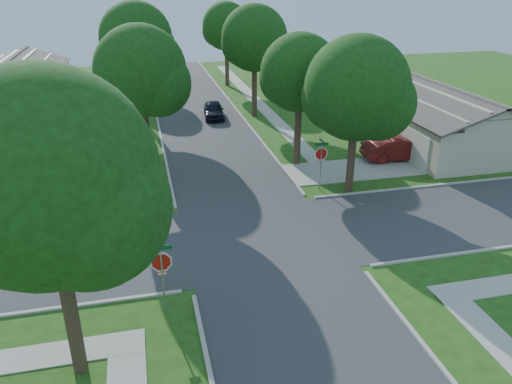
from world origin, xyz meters
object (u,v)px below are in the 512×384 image
at_px(tree_w_far, 135,36).
at_px(tree_sw_corner, 50,187).
at_px(tree_w_mid, 137,42).
at_px(car_curb_east, 214,110).
at_px(tree_e_near, 300,76).
at_px(house_ne_near, 438,122).
at_px(car_driveway, 399,148).
at_px(tree_e_mid, 255,41).
at_px(stop_sign_ne, 321,156).
at_px(tree_w_near, 142,75).
at_px(tree_ne_corner, 358,93).
at_px(car_curb_west, 158,75).
at_px(house_nw_far, 19,84).
at_px(tree_e_far, 227,28).
at_px(stop_sign_sw, 162,265).
at_px(house_ne_far, 342,75).

xyz_separation_m(tree_w_far, tree_sw_corner, (-2.78, -41.00, 0.76)).
bearing_deg(tree_w_mid, car_curb_east, 2.36).
bearing_deg(tree_e_near, house_ne_near, 10.04).
relative_size(tree_w_far, car_driveway, 1.67).
relative_size(tree_e_near, house_ne_near, 0.61).
bearing_deg(tree_e_mid, tree_e_near, -90.03).
distance_m(stop_sign_ne, tree_w_near, 11.07).
bearing_deg(tree_sw_corner, tree_e_mid, 66.47).
height_order(tree_sw_corner, tree_ne_corner, tree_sw_corner).
xyz_separation_m(tree_sw_corner, car_curb_west, (4.90, 45.55, -5.62)).
height_order(stop_sign_ne, tree_w_mid, tree_w_mid).
bearing_deg(car_curb_west, house_nw_far, 27.00).
height_order(tree_w_far, house_ne_near, tree_w_far).
height_order(tree_e_far, tree_ne_corner, tree_e_far).
relative_size(house_ne_near, car_curb_east, 3.35).
bearing_deg(car_curb_east, house_ne_near, -29.30).
bearing_deg(car_driveway, car_curb_east, 40.47).
height_order(tree_w_mid, tree_ne_corner, tree_w_mid).
bearing_deg(stop_sign_ne, tree_ne_corner, -16.55).
relative_size(tree_e_far, car_driveway, 1.81).
xyz_separation_m(tree_ne_corner, house_nw_far, (-22.35, 27.79, -4.08)).
relative_size(stop_sign_ne, tree_w_mid, 0.31).
relative_size(tree_e_far, tree_sw_corner, 0.91).
height_order(tree_e_near, house_ne_near, tree_e_near).
distance_m(tree_w_mid, car_curb_east, 8.23).
bearing_deg(tree_e_mid, tree_w_far, 125.90).
bearing_deg(tree_w_near, tree_w_mid, 89.98).
distance_m(tree_sw_corner, house_ne_near, 29.92).
distance_m(tree_w_near, car_curb_west, 30.13).
bearing_deg(tree_sw_corner, stop_sign_sw, 39.97).
bearing_deg(stop_sign_ne, tree_e_far, 89.90).
height_order(tree_w_near, car_driveway, tree_w_near).
bearing_deg(tree_e_far, tree_e_mid, -89.98).
bearing_deg(car_curb_east, tree_e_near, -68.40).
xyz_separation_m(house_ne_near, car_curb_west, (-18.53, 27.56, -0.87)).
relative_size(tree_w_mid, tree_ne_corner, 1.10).
relative_size(tree_e_far, car_curb_east, 2.15).
xyz_separation_m(stop_sign_sw, tree_ne_corner, (11.06, 8.91, 3.56)).
height_order(stop_sign_ne, tree_e_near, tree_e_near).
bearing_deg(stop_sign_ne, tree_w_near, 155.26).
relative_size(tree_e_mid, tree_sw_corner, 0.96).
height_order(stop_sign_ne, house_ne_far, house_ne_far).
height_order(house_ne_near, house_nw_far, same).
relative_size(stop_sign_sw, tree_ne_corner, 0.34).
bearing_deg(house_nw_far, stop_sign_sw, -72.90).
distance_m(stop_sign_sw, tree_w_far, 38.86).
bearing_deg(stop_sign_sw, tree_sw_corner, -140.03).
xyz_separation_m(stop_sign_sw, tree_w_near, (0.06, 13.71, 4.08)).
relative_size(stop_sign_sw, tree_sw_corner, 0.31).
distance_m(tree_e_mid, tree_ne_corner, 16.89).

